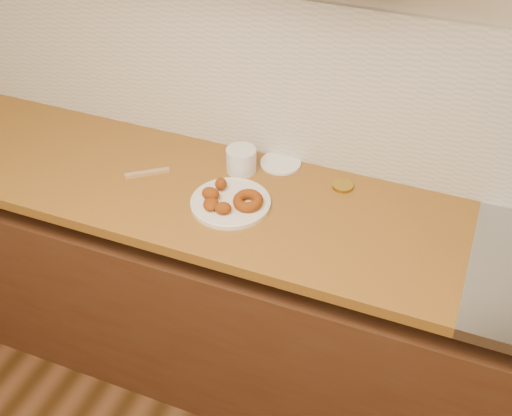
% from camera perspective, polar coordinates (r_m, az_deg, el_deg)
% --- Properties ---
extents(wall_back, '(4.00, 0.02, 2.70)m').
position_cam_1_polar(wall_back, '(2.13, 8.50, 13.63)').
color(wall_back, tan).
rests_on(wall_back, ground).
extents(base_cabinet, '(3.60, 0.60, 0.77)m').
position_cam_1_polar(base_cabinet, '(2.47, 4.48, -10.02)').
color(base_cabinet, '#492C18').
rests_on(base_cabinet, floor).
extents(butcher_block, '(2.30, 0.62, 0.04)m').
position_cam_1_polar(butcher_block, '(2.34, -10.18, 2.60)').
color(butcher_block, brown).
rests_on(butcher_block, base_cabinet).
extents(backsplash, '(3.60, 0.02, 0.60)m').
position_cam_1_polar(backsplash, '(2.18, 8.05, 9.95)').
color(backsplash, beige).
rests_on(backsplash, wall_back).
extents(donut_plate, '(0.27, 0.27, 0.02)m').
position_cam_1_polar(donut_plate, '(2.15, -2.28, 0.47)').
color(donut_plate, silver).
rests_on(donut_plate, butcher_block).
extents(ring_donut, '(0.10, 0.11, 0.05)m').
position_cam_1_polar(ring_donut, '(2.12, -0.73, 0.66)').
color(ring_donut, '#833B0F').
rests_on(ring_donut, donut_plate).
extents(fried_dough_chunks, '(0.13, 0.17, 0.05)m').
position_cam_1_polar(fried_dough_chunks, '(2.13, -3.61, 0.92)').
color(fried_dough_chunks, '#833B0F').
rests_on(fried_dough_chunks, donut_plate).
extents(plastic_tub, '(0.13, 0.13, 0.09)m').
position_cam_1_polar(plastic_tub, '(2.29, -1.32, 4.28)').
color(plastic_tub, silver).
rests_on(plastic_tub, butcher_block).
extents(tub_lid, '(0.16, 0.16, 0.01)m').
position_cam_1_polar(tub_lid, '(2.34, 2.20, 4.01)').
color(tub_lid, white).
rests_on(tub_lid, butcher_block).
extents(brass_jar_lid, '(0.09, 0.09, 0.01)m').
position_cam_1_polar(brass_jar_lid, '(2.25, 7.71, 1.97)').
color(brass_jar_lid, olive).
rests_on(brass_jar_lid, butcher_block).
extents(wooden_utensil, '(0.14, 0.11, 0.01)m').
position_cam_1_polar(wooden_utensil, '(2.32, -9.64, 3.10)').
color(wooden_utensil, tan).
rests_on(wooden_utensil, butcher_block).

